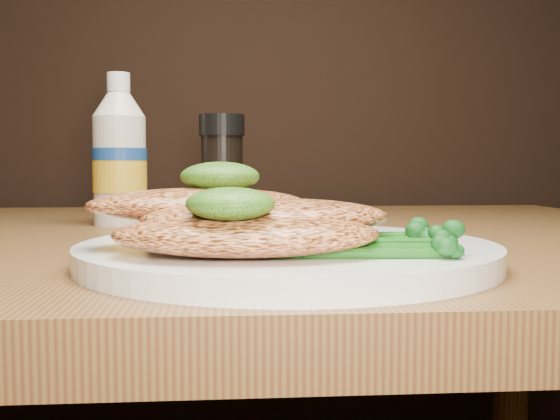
{
  "coord_description": "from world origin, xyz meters",
  "views": [
    {
      "loc": [
        0.07,
        0.35,
        0.82
      ],
      "look_at": [
        0.1,
        0.8,
        0.79
      ],
      "focal_mm": 42.1,
      "sensor_mm": 36.0,
      "label": 1
    }
  ],
  "objects": [
    {
      "name": "mayo_bottle",
      "position": [
        -0.06,
        1.13,
        0.84
      ],
      "size": [
        0.07,
        0.07,
        0.18
      ],
      "primitive_type": null,
      "rotation": [
        0.0,
        0.0,
        -0.17
      ],
      "color": "beige",
      "rests_on": "dining_table"
    },
    {
      "name": "pesto_front",
      "position": [
        0.07,
        0.72,
        0.8
      ],
      "size": [
        0.06,
        0.06,
        0.02
      ],
      "primitive_type": "ellipsoid",
      "rotation": [
        0.0,
        0.0,
        -0.22
      ],
      "color": "#0E3608",
      "rests_on": "chicken_front"
    },
    {
      "name": "chicken_back",
      "position": [
        0.05,
        0.79,
        0.79
      ],
      "size": [
        0.16,
        0.1,
        0.02
      ],
      "primitive_type": "ellipsoid",
      "rotation": [
        0.0,
        0.0,
        0.15
      ],
      "color": "#E9864A",
      "rests_on": "plate"
    },
    {
      "name": "pesto_back",
      "position": [
        0.06,
        0.8,
        0.81
      ],
      "size": [
        0.06,
        0.06,
        0.02
      ],
      "primitive_type": "ellipsoid",
      "rotation": [
        0.0,
        0.0,
        -0.22
      ],
      "color": "#0E3608",
      "rests_on": "chicken_back"
    },
    {
      "name": "pepper_grinder",
      "position": [
        0.06,
        1.11,
        0.81
      ],
      "size": [
        0.06,
        0.06,
        0.13
      ],
      "primitive_type": null,
      "rotation": [
        0.0,
        0.0,
        -0.15
      ],
      "color": "black",
      "rests_on": "dining_table"
    },
    {
      "name": "chicken_front",
      "position": [
        0.08,
        0.74,
        0.78
      ],
      "size": [
        0.17,
        0.09,
        0.03
      ],
      "primitive_type": "ellipsoid",
      "rotation": [
        0.0,
        0.0,
        -0.04
      ],
      "color": "#E9864A",
      "rests_on": "plate"
    },
    {
      "name": "broccolini_bundle",
      "position": [
        0.15,
        0.75,
        0.78
      ],
      "size": [
        0.16,
        0.14,
        0.02
      ],
      "primitive_type": null,
      "rotation": [
        0.0,
        0.0,
        -0.24
      ],
      "color": "#165412",
      "rests_on": "plate"
    },
    {
      "name": "plate",
      "position": [
        0.11,
        0.81,
        0.76
      ],
      "size": [
        0.3,
        0.3,
        0.02
      ],
      "primitive_type": "cylinder",
      "color": "white",
      "rests_on": "dining_table"
    },
    {
      "name": "chicken_mid",
      "position": [
        0.09,
        0.77,
        0.79
      ],
      "size": [
        0.17,
        0.1,
        0.02
      ],
      "primitive_type": "ellipsoid",
      "rotation": [
        0.0,
        0.0,
        0.12
      ],
      "color": "#E9864A",
      "rests_on": "plate"
    }
  ]
}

